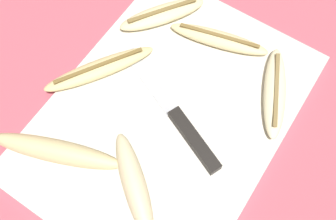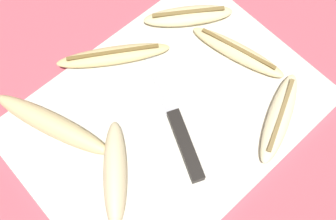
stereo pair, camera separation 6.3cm
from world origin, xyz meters
name	(u,v)px [view 1 (the left image)]	position (x,y,z in m)	size (l,w,h in m)	color
ground_plane	(168,115)	(0.00, 0.00, 0.00)	(4.00, 4.00, 0.00)	#C65160
cutting_board	(168,114)	(0.00, 0.00, 0.01)	(0.48, 0.35, 0.01)	silver
knife	(185,128)	(-0.01, -0.04, 0.02)	(0.12, 0.25, 0.02)	black
banana_mellow_near	(56,151)	(-0.15, 0.10, 0.03)	(0.11, 0.21, 0.04)	beige
banana_ripe_center	(216,38)	(0.16, 0.00, 0.02)	(0.08, 0.18, 0.02)	beige
banana_spotted_left	(99,70)	(0.00, 0.14, 0.02)	(0.18, 0.13, 0.02)	#DBC684
banana_soft_right	(162,14)	(0.15, 0.11, 0.02)	(0.15, 0.12, 0.02)	beige
banana_pale_long	(275,92)	(0.12, -0.13, 0.02)	(0.16, 0.10, 0.02)	beige
banana_cream_curved	(134,184)	(-0.13, -0.03, 0.03)	(0.13, 0.15, 0.04)	beige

